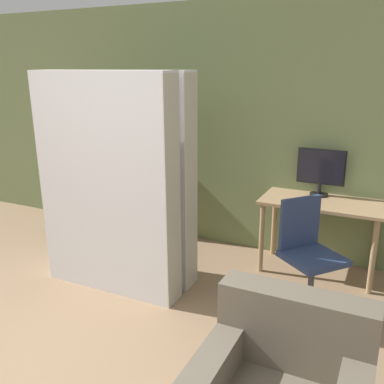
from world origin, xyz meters
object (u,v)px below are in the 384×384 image
(bookshelf, at_px, (90,160))
(mattress_near, at_px, (108,186))
(mattress_far, at_px, (129,178))
(office_chair, at_px, (308,265))
(monitor, at_px, (321,170))

(bookshelf, height_order, mattress_near, mattress_near)
(mattress_far, bearing_deg, office_chair, 3.46)
(office_chair, distance_m, bookshelf, 3.18)
(office_chair, height_order, bookshelf, bookshelf)
(monitor, bearing_deg, mattress_far, -147.87)
(monitor, relative_size, mattress_far, 0.24)
(monitor, xyz_separation_m, mattress_far, (-1.62, -1.02, -0.03))
(office_chair, xyz_separation_m, mattress_far, (-1.72, -0.10, 0.60))
(monitor, xyz_separation_m, bookshelf, (-2.92, 0.00, -0.18))
(office_chair, relative_size, mattress_far, 0.48)
(office_chair, bearing_deg, bookshelf, 163.14)
(mattress_near, distance_m, mattress_far, 0.34)
(monitor, relative_size, bookshelf, 0.29)
(bookshelf, height_order, mattress_far, mattress_far)
(mattress_far, bearing_deg, mattress_near, -90.00)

